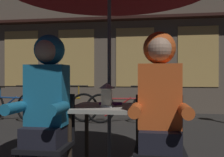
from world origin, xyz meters
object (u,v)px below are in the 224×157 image
Objects in this scene: person_left_hooded at (46,98)px; person_right_hooded at (160,99)px; chair_left at (49,138)px; bicycle_second at (62,106)px; chair_right at (159,142)px; book at (111,103)px; bicycle_third at (123,108)px; lantern at (107,94)px; potted_plant at (51,94)px; cafe_table at (109,116)px; bicycle_nearest at (10,106)px.

person_left_hooded is 1.00× the size of person_right_hooded.
bicycle_second is (-1.16, 3.64, -0.14)m from chair_left.
person_right_hooded is at bearing -90.00° from chair_right.
person_right_hooded is 7.00× the size of book.
chair_right is 3.71m from bicycle_third.
lantern is 1.16× the size of book.
bicycle_third is at bearing -28.55° from potted_plant.
potted_plant is at bearing 122.57° from bicycle_second.
bicycle_third is (-0.23, 3.27, -0.29)m from cafe_table.
chair_left is 0.36m from person_left_hooded.
bicycle_third is (-0.71, 3.64, -0.14)m from chair_right.
cafe_table is 0.80× the size of potted_plant.
cafe_table is at bearing 138.43° from person_right_hooded.
lantern is at bearing -86.29° from bicycle_third.
bicycle_second is (1.23, 0.11, 0.00)m from bicycle_nearest.
bicycle_third is (0.25, 3.69, -0.50)m from person_left_hooded.
chair_left is at bearing -72.32° from bicycle_second.
chair_right is (0.49, -0.27, -0.37)m from lantern.
bicycle_nearest is (-3.35, 3.59, -0.50)m from person_right_hooded.
chair_left is 0.62× the size of person_right_hooded.
chair_left is 1.03m from person_right_hooded.
person_left_hooded is 4.34m from bicycle_nearest.
person_right_hooded reaches higher than bicycle_nearest.
book is at bearing -62.57° from bicycle_second.
chair_right is 1.03m from person_left_hooded.
bicycle_second reaches higher than book.
person_left_hooded is 0.83× the size of bicycle_second.
cafe_table is 0.17m from book.
bicycle_nearest is at bearing -177.72° from bicycle_third.
lantern is 0.14× the size of bicycle_nearest.
lantern is 0.59m from person_right_hooded.
bicycle_nearest is at bearing 123.73° from person_left_hooded.
person_right_hooded reaches higher than cafe_table.
chair_left is 0.52× the size of bicycle_third.
bicycle_second is 1.01× the size of bicycle_third.
potted_plant reaches higher than bicycle_second.
chair_right is at bearing -79.00° from bicycle_third.
lantern is 0.14× the size of bicycle_second.
bicycle_second is at bearing 107.42° from person_left_hooded.
chair_right is at bearing -59.79° from bicycle_second.
chair_right is 4.35× the size of book.
bicycle_nearest and bicycle_third have the same top height.
person_left_hooded is 0.96m from person_right_hooded.
chair_right is 0.52× the size of bicycle_third.
cafe_table is at bearing -61.74° from potted_plant.
bicycle_second is (-1.16, 3.70, -0.50)m from person_left_hooded.
book is at bearing -86.01° from bicycle_third.
chair_right is at bearing -37.55° from cafe_table.
bicycle_second is at bearing 116.63° from cafe_table.
lantern is at bearing 30.05° from chair_left.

